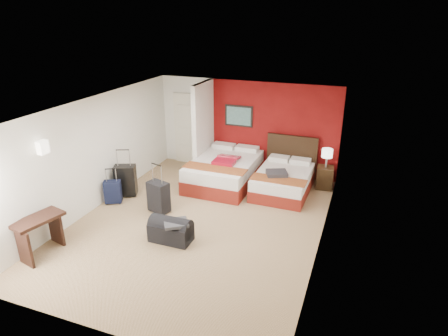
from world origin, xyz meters
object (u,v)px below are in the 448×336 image
at_px(duffel_bag, 171,231).
at_px(nightstand, 325,177).
at_px(bed_left, 224,172).
at_px(desk, 41,236).
at_px(table_lamp, 327,158).
at_px(suitcase_black, 126,181).
at_px(suitcase_charcoal, 159,198).
at_px(suitcase_navy, 113,193).
at_px(red_suitcase_open, 227,160).
at_px(bed_right, 283,182).

bearing_deg(duffel_bag, nightstand, 55.21).
xyz_separation_m(bed_left, desk, (-2.03, -4.16, 0.05)).
height_order(nightstand, table_lamp, table_lamp).
relative_size(suitcase_black, suitcase_charcoal, 1.08).
bearing_deg(suitcase_charcoal, nightstand, 55.30).
bearing_deg(suitcase_navy, red_suitcase_open, 14.94).
xyz_separation_m(table_lamp, suitcase_navy, (-4.50, -2.59, -0.54)).
bearing_deg(table_lamp, bed_left, -165.83).
xyz_separation_m(nightstand, table_lamp, (0.00, 0.00, 0.52)).
xyz_separation_m(red_suitcase_open, table_lamp, (2.37, 0.72, 0.10)).
height_order(bed_left, bed_right, bed_left).
height_order(suitcase_charcoal, duffel_bag, suitcase_charcoal).
bearing_deg(suitcase_charcoal, bed_right, 57.10).
xyz_separation_m(bed_left, suitcase_navy, (-2.03, -1.97, -0.06)).
relative_size(bed_right, table_lamp, 3.79).
relative_size(bed_left, table_lamp, 4.58).
distance_m(nightstand, table_lamp, 0.52).
height_order(bed_left, suitcase_charcoal, suitcase_charcoal).
height_order(nightstand, desk, desk).
height_order(bed_left, suitcase_black, suitcase_black).
distance_m(bed_left, suitcase_black, 2.49).
height_order(suitcase_navy, desk, desk).
xyz_separation_m(bed_right, suitcase_charcoal, (-2.35, -1.99, 0.07)).
relative_size(suitcase_charcoal, desk, 0.77).
bearing_deg(bed_right, desk, -129.62).
distance_m(suitcase_navy, duffel_bag, 2.23).
distance_m(bed_left, table_lamp, 2.60).
xyz_separation_m(bed_right, desk, (-3.57, -4.17, 0.10)).
bearing_deg(bed_left, suitcase_charcoal, -111.86).
bearing_deg(suitcase_navy, table_lamp, 3.57).
height_order(table_lamp, suitcase_charcoal, table_lamp).
xyz_separation_m(red_suitcase_open, duffel_bag, (-0.11, -2.84, -0.49)).
relative_size(suitcase_black, desk, 0.83).
bearing_deg(bed_right, suitcase_navy, -150.03).
height_order(bed_left, red_suitcase_open, red_suitcase_open).
height_order(suitcase_black, suitcase_navy, suitcase_black).
distance_m(table_lamp, suitcase_black, 4.95).
bearing_deg(suitcase_charcoal, red_suitcase_open, 81.02).
relative_size(table_lamp, suitcase_black, 0.64).
bearing_deg(suitcase_navy, desk, -116.46).
bearing_deg(nightstand, duffel_bag, -130.45).
bearing_deg(bed_right, nightstand, 34.34).
relative_size(table_lamp, suitcase_navy, 0.91).
height_order(red_suitcase_open, desk, red_suitcase_open).
relative_size(red_suitcase_open, suitcase_navy, 1.42).
bearing_deg(desk, duffel_bag, 44.50).
xyz_separation_m(nightstand, suitcase_black, (-4.45, -2.14, 0.09)).
bearing_deg(nightstand, desk, -138.76).
relative_size(red_suitcase_open, table_lamp, 1.57).
bearing_deg(duffel_bag, suitcase_black, 144.16).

